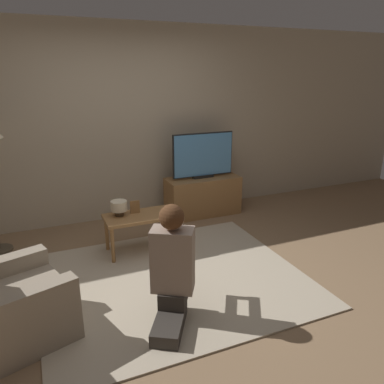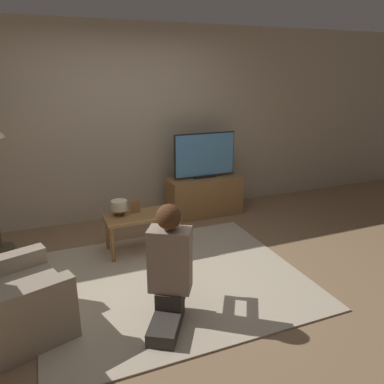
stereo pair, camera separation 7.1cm
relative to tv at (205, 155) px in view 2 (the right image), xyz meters
name	(u,v)px [view 2 (the right image)]	position (x,y,z in m)	size (l,w,h in m)	color
ground_plane	(173,280)	(-1.03, -1.55, -0.87)	(10.00, 10.00, 0.00)	#896B4C
wall_back	(123,125)	(-1.03, 0.38, 0.43)	(10.00, 0.06, 2.60)	tan
rug	(173,279)	(-1.03, -1.55, -0.86)	(2.52, 2.15, 0.02)	#BCAD93
tv_stand	(204,196)	(0.00, 0.00, -0.60)	(1.05, 0.43, 0.55)	olive
tv	(205,155)	(0.00, 0.00, 0.00)	(0.90, 0.08, 0.64)	black
coffee_table	(140,219)	(-1.15, -0.81, -0.48)	(0.79, 0.41, 0.45)	olive
armchair	(7,304)	(-2.48, -1.85, -0.59)	(0.94, 0.95, 0.87)	gray
person_kneeling	(170,264)	(-1.25, -2.11, -0.36)	(0.64, 0.84, 1.00)	#332D28
picture_frame	(135,207)	(-1.19, -0.74, -0.35)	(0.11, 0.01, 0.15)	olive
table_lamp	(119,206)	(-1.37, -0.74, -0.32)	(0.18, 0.18, 0.17)	#4C3823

